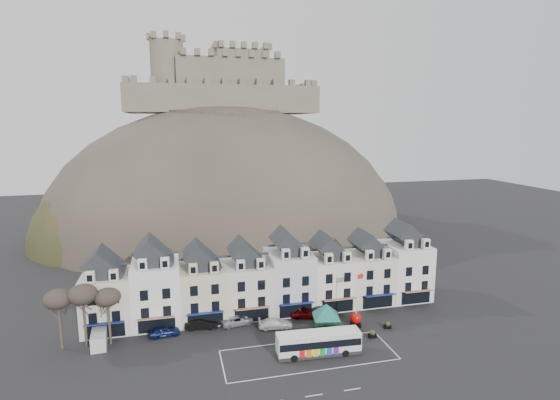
% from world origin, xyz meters
% --- Properties ---
extents(ground, '(300.00, 300.00, 0.00)m').
position_xyz_m(ground, '(0.00, 0.00, 0.00)').
color(ground, black).
rests_on(ground, ground).
extents(coach_bay_markings, '(22.00, 7.50, 0.01)m').
position_xyz_m(coach_bay_markings, '(2.00, 1.25, 0.00)').
color(coach_bay_markings, silver).
rests_on(coach_bay_markings, ground).
extents(townhouse_terrace, '(54.40, 9.35, 11.80)m').
position_xyz_m(townhouse_terrace, '(0.15, 15.97, 5.30)').
color(townhouse_terrace, silver).
rests_on(townhouse_terrace, ground).
extents(castle_hill, '(100.00, 76.00, 68.00)m').
position_xyz_m(castle_hill, '(1.25, 68.95, 0.11)').
color(castle_hill, '#3B342E').
rests_on(castle_hill, ground).
extents(castle, '(50.20, 22.20, 22.00)m').
position_xyz_m(castle, '(0.51, 75.93, 40.19)').
color(castle, '#68604F').
rests_on(castle, ground).
extents(tree_left_far, '(3.61, 3.61, 8.24)m').
position_xyz_m(tree_left_far, '(-29.00, 10.50, 6.90)').
color(tree_left_far, '#3E3127').
rests_on(tree_left_far, ground).
extents(tree_left_mid, '(3.78, 3.78, 8.64)m').
position_xyz_m(tree_left_mid, '(-26.00, 10.50, 7.24)').
color(tree_left_mid, '#3E3127').
rests_on(tree_left_mid, ground).
extents(tree_left_near, '(3.43, 3.43, 7.84)m').
position_xyz_m(tree_left_near, '(-23.00, 10.50, 6.55)').
color(tree_left_near, '#3E3127').
rests_on(tree_left_near, ground).
extents(bus, '(10.92, 3.16, 3.04)m').
position_xyz_m(bus, '(3.28, 1.07, 1.68)').
color(bus, '#262628').
rests_on(bus, ground).
extents(bus_shelter, '(7.12, 7.12, 4.60)m').
position_xyz_m(bus_shelter, '(6.02, 5.82, 3.57)').
color(bus_shelter, black).
rests_on(bus_shelter, ground).
extents(red_buoy, '(1.72, 1.72, 2.09)m').
position_xyz_m(red_buoy, '(11.14, 7.26, 1.07)').
color(red_buoy, black).
rests_on(red_buoy, ground).
extents(flagpole, '(1.14, 0.41, 8.20)m').
position_xyz_m(flagpole, '(11.19, 7.13, 4.68)').
color(flagpole, silver).
rests_on(flagpole, ground).
extents(white_van, '(2.25, 4.51, 1.99)m').
position_xyz_m(white_van, '(-24.39, 10.29, 1.00)').
color(white_van, silver).
rests_on(white_van, ground).
extents(planter_west, '(1.14, 0.79, 1.12)m').
position_xyz_m(planter_west, '(12.00, 3.50, 0.54)').
color(planter_west, black).
rests_on(planter_west, ground).
extents(planter_east, '(1.14, 0.77, 1.04)m').
position_xyz_m(planter_east, '(15.35, 5.48, 0.50)').
color(planter_east, black).
rests_on(planter_east, ground).
extents(car_navy, '(4.42, 2.23, 1.45)m').
position_xyz_m(car_navy, '(-16.00, 10.89, 0.72)').
color(car_navy, '#0E1948').
rests_on(car_navy, ground).
extents(car_black, '(4.84, 2.09, 1.55)m').
position_xyz_m(car_black, '(-10.80, 12.00, 0.77)').
color(car_black, black).
rests_on(car_black, ground).
extents(car_silver, '(5.17, 3.16, 1.36)m').
position_xyz_m(car_silver, '(-5.60, 12.00, 0.68)').
color(car_silver, '#A2A6AA').
rests_on(car_silver, ground).
extents(car_white, '(5.16, 2.65, 1.43)m').
position_xyz_m(car_white, '(-0.40, 9.50, 0.72)').
color(car_white, silver).
rests_on(car_white, ground).
extents(car_maroon, '(4.68, 2.94, 1.48)m').
position_xyz_m(car_maroon, '(4.80, 11.71, 0.74)').
color(car_maroon, '#5F0507').
rests_on(car_maroon, ground).
extents(car_charcoal, '(5.00, 3.02, 1.56)m').
position_xyz_m(car_charcoal, '(7.71, 12.00, 0.78)').
color(car_charcoal, black).
rests_on(car_charcoal, ground).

